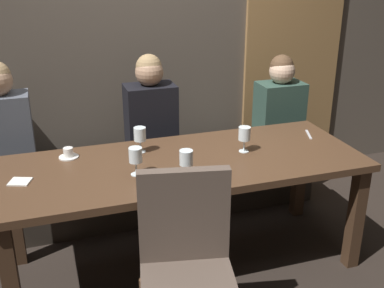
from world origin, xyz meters
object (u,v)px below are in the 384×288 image
object	(u,v)px
chair_near_side	(187,260)
diner_bearded	(151,113)
dining_table	(184,174)
wine_glass_far_right	(244,134)
fork_on_table	(309,134)
wine_glass_near_right	(186,158)
diner_far_end	(280,103)
wine_glass_center_back	(140,135)
espresso_cup	(68,154)
diner_redhead	(4,125)
banquette_bench	(158,186)
wine_glass_end_left	(136,156)

from	to	relation	value
chair_near_side	diner_bearded	world-z (taller)	diner_bearded
dining_table	diner_bearded	bearing A→B (deg)	92.79
wine_glass_far_right	fork_on_table	bearing A→B (deg)	13.64
wine_glass_near_right	fork_on_table	world-z (taller)	wine_glass_near_right
diner_far_end	wine_glass_center_back	world-z (taller)	diner_far_end
dining_table	espresso_cup	xyz separation A→B (m)	(-0.66, 0.26, 0.11)
dining_table	diner_redhead	distance (m)	1.28
chair_near_side	wine_glass_far_right	world-z (taller)	chair_near_side
wine_glass_near_right	dining_table	bearing A→B (deg)	76.54
banquette_bench	espresso_cup	world-z (taller)	espresso_cup
dining_table	banquette_bench	size ratio (longest dim) A/B	0.88
wine_glass_end_left	fork_on_table	size ratio (longest dim) A/B	0.96
diner_bearded	wine_glass_far_right	distance (m)	0.81
diner_bearded	wine_glass_far_right	world-z (taller)	diner_bearded
wine_glass_center_back	diner_bearded	bearing A→B (deg)	69.28
diner_far_end	wine_glass_end_left	world-z (taller)	diner_far_end
diner_bearded	wine_glass_far_right	bearing A→B (deg)	-57.20
wine_glass_near_right	espresso_cup	world-z (taller)	wine_glass_near_right
diner_far_end	banquette_bench	bearing A→B (deg)	-178.97
wine_glass_end_left	wine_glass_center_back	distance (m)	0.33
diner_redhead	wine_glass_near_right	xyz separation A→B (m)	(0.98, -0.95, 0.02)
diner_redhead	espresso_cup	distance (m)	0.60
dining_table	fork_on_table	size ratio (longest dim) A/B	12.94
fork_on_table	espresso_cup	bearing A→B (deg)	-163.78
banquette_bench	dining_table	bearing A→B (deg)	-90.00
dining_table	fork_on_table	distance (m)	0.97
wine_glass_end_left	wine_glass_far_right	size ratio (longest dim) A/B	1.00
wine_glass_end_left	espresso_cup	distance (m)	0.51
diner_bearded	diner_far_end	size ratio (longest dim) A/B	1.10
chair_near_side	wine_glass_center_back	bearing A→B (deg)	90.56
dining_table	wine_glass_center_back	xyz separation A→B (m)	(-0.22, 0.21, 0.20)
fork_on_table	chair_near_side	bearing A→B (deg)	-122.79
banquette_bench	chair_near_side	xyz separation A→B (m)	(-0.21, -1.42, 0.33)
diner_bearded	wine_glass_center_back	size ratio (longest dim) A/B	4.91
wine_glass_near_right	banquette_bench	bearing A→B (deg)	86.66
fork_on_table	wine_glass_center_back	bearing A→B (deg)	-162.79
dining_table	diner_redhead	xyz separation A→B (m)	(-1.04, 0.72, 0.18)
diner_redhead	wine_glass_center_back	size ratio (longest dim) A/B	4.98
dining_table	wine_glass_end_left	world-z (taller)	wine_glass_end_left
diner_bearded	wine_glass_end_left	bearing A→B (deg)	-109.07
diner_bearded	diner_redhead	bearing A→B (deg)	178.82
wine_glass_end_left	diner_bearded	bearing A→B (deg)	70.93
banquette_bench	fork_on_table	world-z (taller)	fork_on_table
dining_table	chair_near_side	distance (m)	0.76
diner_redhead	espresso_cup	world-z (taller)	diner_redhead
diner_bearded	wine_glass_near_right	distance (m)	0.93
diner_bearded	wine_glass_center_back	world-z (taller)	diner_bearded
diner_far_end	wine_glass_far_right	bearing A→B (deg)	-131.51
banquette_bench	fork_on_table	bearing A→B (deg)	-29.91
diner_bearded	wine_glass_near_right	xyz separation A→B (m)	(-0.02, -0.93, 0.03)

